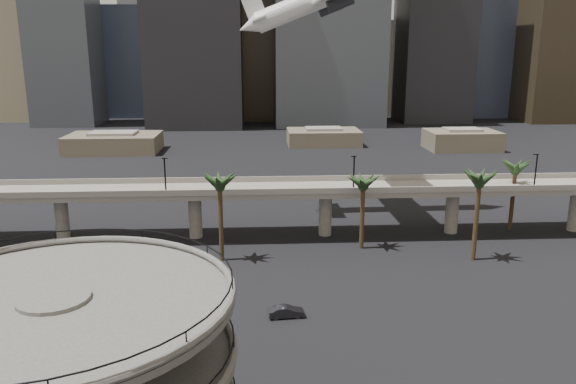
{
  "coord_description": "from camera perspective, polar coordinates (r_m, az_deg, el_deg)",
  "views": [
    {
      "loc": [
        -0.55,
        -36.21,
        30.75
      ],
      "look_at": [
        3.1,
        28.0,
        14.51
      ],
      "focal_mm": 35.0,
      "sensor_mm": 36.0,
      "label": 1
    }
  ],
  "objects": [
    {
      "name": "overpass",
      "position": [
        94.16,
        -2.82,
        -0.24
      ],
      "size": [
        130.0,
        9.3,
        14.7
      ],
      "color": "slate",
      "rests_on": "ground"
    },
    {
      "name": "palm_trees",
      "position": [
        88.69,
        11.21,
        1.22
      ],
      "size": [
        54.4,
        18.4,
        14.0
      ],
      "color": "#42331C",
      "rests_on": "ground"
    },
    {
      "name": "low_buildings",
      "position": [
        180.82,
        -0.86,
        5.3
      ],
      "size": [
        135.0,
        27.5,
        6.8
      ],
      "color": "brown",
      "rests_on": "ground"
    },
    {
      "name": "skyline",
      "position": [
        254.32,
        0.3,
        17.92
      ],
      "size": [
        269.0,
        86.0,
        129.43
      ],
      "color": "#85795C",
      "rests_on": "ground"
    },
    {
      "name": "car_a",
      "position": [
        57.8,
        -14.5,
        -17.58
      ],
      "size": [
        4.81,
        3.78,
        1.53
      ],
      "primitive_type": "imported",
      "rotation": [
        0.0,
        0.0,
        1.06
      ],
      "color": "#BC1A35",
      "rests_on": "ground"
    },
    {
      "name": "car_b",
      "position": [
        67.97,
        -0.17,
        -12.06
      ],
      "size": [
        4.43,
        1.9,
        1.42
      ],
      "primitive_type": "imported",
      "rotation": [
        0.0,
        0.0,
        1.66
      ],
      "color": "black",
      "rests_on": "ground"
    }
  ]
}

